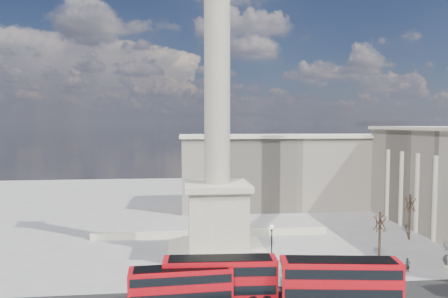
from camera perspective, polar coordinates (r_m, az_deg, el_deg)
ground at (r=54.05m, az=-0.49°, el=-17.09°), size 180.00×180.00×0.00m
nelsons_column at (r=55.89m, az=-0.98°, el=-2.75°), size 14.00×14.00×49.85m
balustrade_wall at (r=69.05m, az=-1.77°, el=-11.98°), size 40.00×0.60×1.10m
building_northeast at (r=94.29m, az=9.37°, el=-3.01°), size 51.00×17.00×16.60m
red_bus_a at (r=44.77m, az=-0.44°, el=-18.06°), size 12.19×3.37×4.89m
red_bus_b at (r=43.92m, az=-6.06°, el=-18.95°), size 10.75×2.98×4.32m
red_bus_c at (r=45.61m, az=16.34°, el=-17.71°), size 12.61×4.36×5.01m
victorian_lamp at (r=53.56m, az=6.83°, el=-13.32°), size 0.51×0.51×5.99m
bare_tree_mid at (r=59.04m, az=21.40°, el=-9.55°), size 1.98×1.98×7.50m
bare_tree_far at (r=72.94m, az=25.04°, el=-6.90°), size 1.94×1.94×7.92m
pedestrian_walking at (r=58.49m, az=24.74°, el=-14.83°), size 0.71×0.50×1.85m
pedestrian_crossing at (r=53.08m, az=9.54°, el=-16.48°), size 1.04×1.11×1.84m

